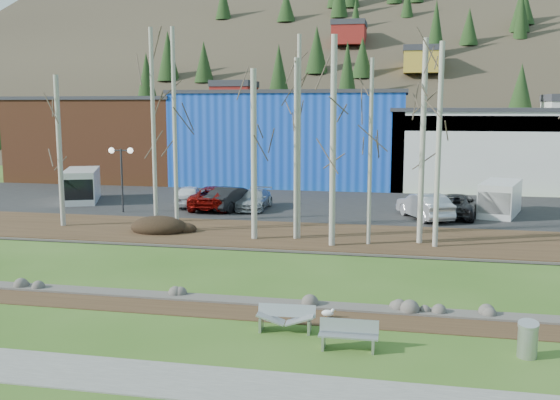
% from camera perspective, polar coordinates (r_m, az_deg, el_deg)
% --- Properties ---
extents(ground, '(200.00, 200.00, 0.00)m').
position_cam_1_polar(ground, '(19.36, -1.62, -12.33)').
color(ground, '#2F5517').
rests_on(ground, ground).
extents(footpath, '(80.00, 2.00, 0.04)m').
position_cam_1_polar(footpath, '(16.23, -4.53, -16.55)').
color(footpath, slate).
rests_on(footpath, ground).
extents(dirt_strip, '(80.00, 1.80, 0.03)m').
position_cam_1_polar(dirt_strip, '(21.28, -0.33, -10.32)').
color(dirt_strip, '#382616').
rests_on(dirt_strip, ground).
extents(near_bank_rocks, '(80.00, 0.80, 0.50)m').
position_cam_1_polar(near_bank_rocks, '(22.22, 0.20, -9.54)').
color(near_bank_rocks, '#47423D').
rests_on(near_bank_rocks, ground).
extents(river, '(80.00, 8.00, 0.90)m').
position_cam_1_polar(river, '(26.09, 1.96, -6.80)').
color(river, '#131E31').
rests_on(river, ground).
extents(far_bank_rocks, '(80.00, 0.80, 0.46)m').
position_cam_1_polar(far_bank_rocks, '(30.01, 3.25, -4.76)').
color(far_bank_rocks, '#47423D').
rests_on(far_bank_rocks, ground).
extents(far_bank, '(80.00, 7.00, 0.15)m').
position_cam_1_polar(far_bank, '(33.09, 4.04, -3.38)').
color(far_bank, '#382616').
rests_on(far_bank, ground).
extents(parking_lot, '(80.00, 14.00, 0.14)m').
position_cam_1_polar(parking_lot, '(43.36, 5.83, -0.57)').
color(parking_lot, black).
rests_on(parking_lot, ground).
extents(building_brick, '(16.32, 12.24, 7.80)m').
position_cam_1_polar(building_brick, '(63.28, -15.06, 5.53)').
color(building_brick, brown).
rests_on(building_brick, ground).
extents(building_blue, '(20.40, 12.24, 8.30)m').
position_cam_1_polar(building_blue, '(57.58, 1.28, 5.80)').
color(building_blue, '#0F3DAB').
rests_on(building_blue, ground).
extents(building_white, '(18.36, 12.24, 6.80)m').
position_cam_1_polar(building_white, '(57.26, 19.36, 4.56)').
color(building_white, silver).
rests_on(building_white, ground).
extents(hillside, '(160.00, 72.00, 35.00)m').
position_cam_1_polar(hillside, '(102.26, 9.33, 14.37)').
color(hillside, '#322A20').
rests_on(hillside, ground).
extents(bench_intact, '(1.70, 0.54, 0.85)m').
position_cam_1_polar(bench_intact, '(18.34, 6.29, -12.17)').
color(bench_intact, '#ABAEB0').
rests_on(bench_intact, ground).
extents(bench_damaged, '(1.82, 0.68, 0.80)m').
position_cam_1_polar(bench_damaged, '(19.65, 0.52, -10.76)').
color(bench_damaged, '#ABAEB0').
rests_on(bench_damaged, ground).
extents(litter_bin, '(0.63, 0.63, 0.93)m').
position_cam_1_polar(litter_bin, '(18.98, 21.70, -11.89)').
color(litter_bin, '#ABAEB0').
rests_on(litter_bin, ground).
extents(seagull, '(0.47, 0.22, 0.34)m').
position_cam_1_polar(seagull, '(20.86, 4.41, -10.25)').
color(seagull, gold).
rests_on(seagull, ground).
extents(dirt_mound, '(3.15, 2.23, 0.62)m').
position_cam_1_polar(dirt_mound, '(34.67, -11.02, -2.33)').
color(dirt_mound, black).
rests_on(dirt_mound, far_bank).
extents(birch_0, '(0.28, 0.28, 8.50)m').
position_cam_1_polar(birch_0, '(37.36, -19.51, 4.21)').
color(birch_0, beige).
rests_on(birch_0, far_bank).
extents(birch_1, '(0.22, 0.22, 10.89)m').
position_cam_1_polar(birch_1, '(34.43, -11.49, 6.20)').
color(birch_1, beige).
rests_on(birch_1, far_bank).
extents(birch_2, '(0.30, 0.30, 8.63)m').
position_cam_1_polar(birch_2, '(31.68, -2.40, 4.13)').
color(birch_2, beige).
rests_on(birch_2, far_bank).
extents(birch_3, '(0.20, 0.20, 10.31)m').
position_cam_1_polar(birch_3, '(31.73, 1.74, 5.65)').
color(birch_3, beige).
rests_on(birch_3, far_bank).
extents(birch_4, '(0.30, 0.30, 10.10)m').
position_cam_1_polar(birch_4, '(30.14, 4.88, 5.28)').
color(birch_4, beige).
rests_on(birch_4, far_bank).
extents(birch_5, '(0.21, 0.21, 9.16)m').
position_cam_1_polar(birch_5, '(31.69, 1.46, 4.62)').
color(birch_5, beige).
rests_on(birch_5, far_bank).
extents(birch_6, '(0.20, 0.20, 9.05)m').
position_cam_1_polar(birch_6, '(30.67, 8.25, 4.29)').
color(birch_6, beige).
rests_on(birch_6, far_bank).
extents(birch_7, '(0.27, 0.27, 10.00)m').
position_cam_1_polar(birch_7, '(31.38, 12.91, 5.13)').
color(birch_7, beige).
rests_on(birch_7, far_bank).
extents(birch_8, '(0.25, 0.25, 9.77)m').
position_cam_1_polar(birch_8, '(30.73, 14.30, 4.80)').
color(birch_8, beige).
rests_on(birch_8, far_bank).
extents(birch_10, '(0.22, 0.22, 10.89)m').
position_cam_1_polar(birch_10, '(33.97, -9.59, 6.22)').
color(birch_10, beige).
rests_on(birch_10, far_bank).
extents(street_lamp, '(1.59, 0.50, 4.17)m').
position_cam_1_polar(street_lamp, '(41.21, -14.32, 3.43)').
color(street_lamp, '#262628').
rests_on(street_lamp, parking_lot).
extents(car_0, '(2.55, 4.52, 1.45)m').
position_cam_1_polar(car_0, '(43.20, -8.27, 0.42)').
color(car_0, white).
rests_on(car_0, parking_lot).
extents(car_1, '(2.97, 4.95, 1.54)m').
position_cam_1_polar(car_1, '(41.32, -4.33, 0.18)').
color(car_1, black).
rests_on(car_1, parking_lot).
extents(car_2, '(2.72, 5.57, 1.52)m').
position_cam_1_polar(car_2, '(41.89, -5.92, 0.26)').
color(car_2, maroon).
rests_on(car_2, parking_lot).
extents(car_3, '(1.87, 4.49, 1.30)m').
position_cam_1_polar(car_3, '(41.44, -2.36, 0.05)').
color(car_3, '#A1A6A9').
rests_on(car_3, parking_lot).
extents(car_4, '(3.52, 5.08, 1.59)m').
position_cam_1_polar(car_4, '(38.79, 13.07, -0.53)').
color(car_4, '#B5B5B7').
rests_on(car_4, parking_lot).
extents(car_5, '(3.39, 5.57, 1.44)m').
position_cam_1_polar(car_5, '(40.09, 15.93, -0.46)').
color(car_5, black).
rests_on(car_5, parking_lot).
extents(van_white, '(3.27, 5.16, 2.10)m').
position_cam_1_polar(van_white, '(41.43, 19.45, 0.12)').
color(van_white, white).
rests_on(van_white, parking_lot).
extents(van_grey, '(4.04, 5.68, 2.29)m').
position_cam_1_polar(van_grey, '(46.94, -17.70, 1.26)').
color(van_grey, silver).
rests_on(van_grey, parking_lot).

